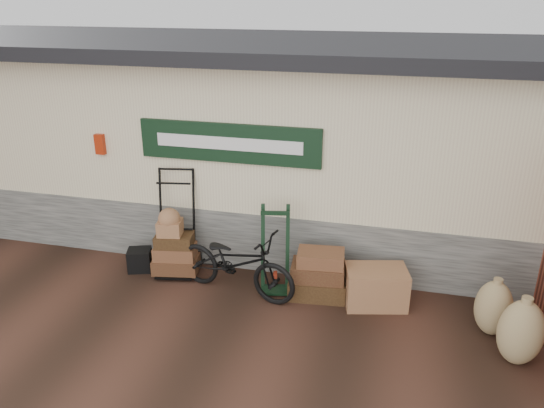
# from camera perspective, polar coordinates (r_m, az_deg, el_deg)

# --- Properties ---
(ground) EXTENTS (80.00, 80.00, 0.00)m
(ground) POSITION_cam_1_polar(r_m,az_deg,el_deg) (7.24, -4.37, -10.72)
(ground) COLOR black
(ground) RESTS_ON ground
(station_building) EXTENTS (14.40, 4.10, 3.20)m
(station_building) POSITION_cam_1_polar(r_m,az_deg,el_deg) (9.02, 0.79, 7.29)
(station_building) COLOR #4C4C47
(station_building) RESTS_ON ground
(porter_trolley) EXTENTS (0.88, 0.72, 1.57)m
(porter_trolley) POSITION_cam_1_polar(r_m,az_deg,el_deg) (7.83, -10.27, -1.86)
(porter_trolley) COLOR black
(porter_trolley) RESTS_ON ground
(green_barrow) EXTENTS (0.51, 0.46, 1.22)m
(green_barrow) POSITION_cam_1_polar(r_m,az_deg,el_deg) (7.29, 0.34, -4.87)
(green_barrow) COLOR black
(green_barrow) RESTS_ON ground
(suitcase_stack) EXTENTS (0.82, 0.56, 0.69)m
(suitcase_stack) POSITION_cam_1_polar(r_m,az_deg,el_deg) (7.27, 4.94, -7.44)
(suitcase_stack) COLOR #321E0F
(suitcase_stack) RESTS_ON ground
(wicker_hamper) EXTENTS (0.89, 0.69, 0.52)m
(wicker_hamper) POSITION_cam_1_polar(r_m,az_deg,el_deg) (7.23, 11.10, -8.73)
(wicker_hamper) COLOR #925D3A
(wicker_hamper) RESTS_ON ground
(black_trunk) EXTENTS (0.41, 0.38, 0.33)m
(black_trunk) POSITION_cam_1_polar(r_m,az_deg,el_deg) (8.20, -14.04, -5.84)
(black_trunk) COLOR black
(black_trunk) RESTS_ON ground
(bicycle) EXTENTS (1.01, 1.90, 1.05)m
(bicycle) POSITION_cam_1_polar(r_m,az_deg,el_deg) (7.24, -3.96, -5.91)
(bicycle) COLOR black
(bicycle) RESTS_ON ground
(burlap_sack_left) EXTENTS (0.56, 0.53, 0.72)m
(burlap_sack_left) POSITION_cam_1_polar(r_m,az_deg,el_deg) (7.02, 22.71, -10.29)
(burlap_sack_left) COLOR #92744E
(burlap_sack_left) RESTS_ON ground
(burlap_sack_right) EXTENTS (0.52, 0.45, 0.80)m
(burlap_sack_right) POSITION_cam_1_polar(r_m,az_deg,el_deg) (6.61, 25.18, -12.41)
(burlap_sack_right) COLOR #92744E
(burlap_sack_right) RESTS_ON ground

